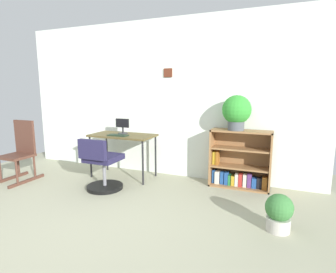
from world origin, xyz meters
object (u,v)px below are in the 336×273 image
at_px(monitor, 123,126).
at_px(rocking_chair, 21,151).
at_px(potted_plant_floor, 279,212).
at_px(office_chair, 102,167).
at_px(potted_plant_on_shelf, 237,111).
at_px(keyboard, 118,135).
at_px(bookshelf_low, 240,163).
at_px(desk, 123,138).

distance_m(monitor, rocking_chair, 1.64).
height_order(monitor, potted_plant_floor, monitor).
distance_m(monitor, office_chair, 0.87).
bearing_deg(potted_plant_on_shelf, monitor, -175.77).
distance_m(keyboard, rocking_chair, 1.57).
bearing_deg(bookshelf_low, desk, -172.00).
bearing_deg(desk, potted_plant_floor, -21.03).
relative_size(bookshelf_low, potted_plant_on_shelf, 1.73).
bearing_deg(potted_plant_on_shelf, desk, -173.39).
relative_size(keyboard, potted_plant_on_shelf, 0.66).
bearing_deg(monitor, potted_plant_on_shelf, 4.23).
distance_m(desk, monitor, 0.20).
xyz_separation_m(keyboard, office_chair, (0.04, -0.50, -0.38)).
relative_size(desk, potted_plant_floor, 2.66).
distance_m(office_chair, potted_plant_floor, 2.37).
xyz_separation_m(desk, office_chair, (0.04, -0.63, -0.31)).
relative_size(desk, rocking_chair, 1.10).
bearing_deg(keyboard, rocking_chair, -157.24).
relative_size(keyboard, rocking_chair, 0.35).
xyz_separation_m(office_chair, rocking_chair, (-1.47, -0.10, 0.14)).
distance_m(keyboard, potted_plant_floor, 2.56).
xyz_separation_m(desk, monitor, (-0.04, 0.07, 0.19)).
bearing_deg(monitor, potted_plant_floor, -22.14).
bearing_deg(potted_plant_floor, office_chair, 173.17).
distance_m(office_chair, bookshelf_low, 2.00).
height_order(keyboard, bookshelf_low, bookshelf_low).
relative_size(keyboard, office_chair, 0.43).
bearing_deg(monitor, desk, -59.43).
bearing_deg(bookshelf_low, potted_plant_floor, -64.75).
relative_size(rocking_chair, potted_plant_floor, 2.43).
bearing_deg(bookshelf_low, monitor, -174.31).
xyz_separation_m(rocking_chair, potted_plant_on_shelf, (3.19, 0.94, 0.65)).
bearing_deg(rocking_chair, potted_plant_floor, -2.71).
distance_m(rocking_chair, potted_plant_floor, 3.83).
height_order(potted_plant_on_shelf, potted_plant_floor, potted_plant_on_shelf).
height_order(desk, bookshelf_low, bookshelf_low).
xyz_separation_m(desk, bookshelf_low, (1.83, 0.26, -0.28)).
bearing_deg(office_chair, desk, 93.32).
height_order(desk, office_chair, office_chair).
distance_m(office_chair, rocking_chair, 1.48).
xyz_separation_m(office_chair, potted_plant_floor, (2.35, -0.28, -0.13)).
bearing_deg(rocking_chair, keyboard, 22.76).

